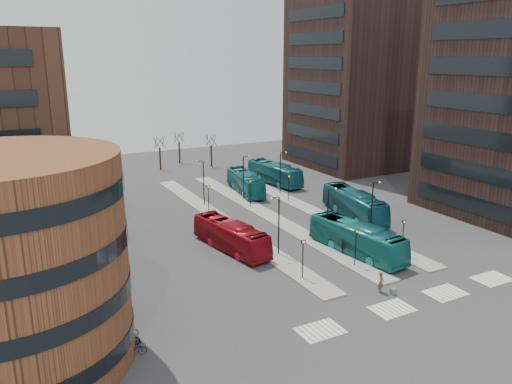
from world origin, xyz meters
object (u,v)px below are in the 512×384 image
teal_bus_b (245,182)px  traveller (381,282)px  suitcase (393,292)px  bicycle_far (127,334)px  teal_bus_c (354,204)px  teal_bus_d (274,173)px  commuter_c (336,235)px  bicycle_near (134,348)px  commuter_b (343,247)px  commuter_a (249,249)px  red_bus (231,236)px  bicycle_mid (129,339)px  teal_bus_a (357,239)px

teal_bus_b → traveller: teal_bus_b is taller
suitcase → bicycle_far: bicycle_far is taller
teal_bus_b → traveller: (-4.33, -34.47, -0.63)m
teal_bus_c → teal_bus_d: size_ratio=1.03×
commuter_c → bicycle_near: size_ratio=0.87×
teal_bus_b → commuter_c: size_ratio=7.43×
commuter_c → suitcase: bearing=-8.1°
commuter_b → bicycle_far: commuter_b is taller
commuter_a → commuter_b: commuter_a is taller
commuter_c → red_bus: bearing=-100.6°
commuter_c → bicycle_mid: size_ratio=0.98×
teal_bus_d → traveller: 38.97m
teal_bus_c → bicycle_near: 36.47m
commuter_a → commuter_b: (8.79, -3.82, -0.08)m
teal_bus_d → teal_bus_c: bearing=-94.1°
commuter_b → commuter_a: bearing=83.1°
bicycle_far → commuter_c: bearing=-83.1°
teal_bus_c → bicycle_near: teal_bus_c is taller
traveller → commuter_c: bearing=38.7°
suitcase → red_bus: bearing=117.0°
red_bus → bicycle_mid: 19.06m
bicycle_near → teal_bus_b: bearing=-14.2°
teal_bus_d → bicycle_far: teal_bus_d is taller
commuter_b → bicycle_far: (-23.47, -5.64, -0.37)m
commuter_a → bicycle_near: commuter_a is taller
traveller → bicycle_mid: 21.23m
commuter_a → teal_bus_b: bearing=-107.9°
bicycle_far → red_bus: bearing=-61.3°
red_bus → teal_bus_c: (18.33, 2.69, 0.18)m
teal_bus_b → bicycle_mid: bearing=-118.6°
commuter_a → commuter_c: size_ratio=1.23×
red_bus → bicycle_near: (-13.94, -14.24, -1.07)m
bicycle_mid → teal_bus_b: bearing=-13.9°
red_bus → teal_bus_d: (18.17, 22.44, 0.13)m
teal_bus_d → bicycle_far: (-32.11, -34.69, -1.17)m
commuter_c → traveller: bearing=-12.2°
teal_bus_d → commuter_c: (-7.09, -25.85, -0.90)m
teal_bus_d → bicycle_mid: bearing=-136.8°
commuter_a → traveller: bearing=125.9°
commuter_c → bicycle_far: size_ratio=0.83×
commuter_b → bicycle_mid: size_ratio=1.10×
teal_bus_c → bicycle_near: size_ratio=6.99×
commuter_a → commuter_c: commuter_a is taller
teal_bus_a → bicycle_far: (-24.82, -5.21, -1.16)m
traveller → teal_bus_c: bearing=25.1°
teal_bus_a → suitcase: bearing=-115.0°
traveller → commuter_b: size_ratio=1.10×
red_bus → bicycle_far: bearing=-148.2°
red_bus → teal_bus_b: (11.52, 19.53, 0.05)m
red_bus → suitcase: bearing=-72.9°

